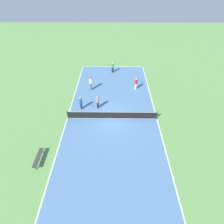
% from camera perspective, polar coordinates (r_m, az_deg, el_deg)
% --- Properties ---
extents(ground_plane, '(80.00, 80.00, 0.00)m').
position_cam_1_polar(ground_plane, '(18.60, -0.00, -2.11)').
color(ground_plane, '#60934C').
extents(court_surface, '(9.63, 24.71, 0.02)m').
position_cam_1_polar(court_surface, '(18.59, -0.00, -2.09)').
color(court_surface, '#4C729E').
rests_on(court_surface, ground_plane).
extents(tennis_net, '(9.43, 0.10, 0.97)m').
position_cam_1_polar(tennis_net, '(18.26, -0.00, -0.92)').
color(tennis_net, black).
rests_on(tennis_net, court_surface).
extents(bench, '(0.36, 1.91, 0.45)m').
position_cam_1_polar(bench, '(16.05, -22.96, -13.56)').
color(bench, '#333338').
rests_on(bench, ground_plane).
extents(player_coach_red, '(0.65, 0.99, 1.61)m').
position_cam_1_polar(player_coach_red, '(22.86, 7.87, 9.43)').
color(player_coach_red, white).
rests_on(player_coach_red, court_surface).
extents(player_far_green, '(0.99, 0.56, 1.57)m').
position_cam_1_polar(player_far_green, '(26.71, 0.16, 14.55)').
color(player_far_green, black).
rests_on(player_far_green, court_surface).
extents(player_near_blue, '(0.78, 0.96, 1.64)m').
position_cam_1_polar(player_near_blue, '(19.53, -10.22, 3.20)').
color(player_near_blue, navy).
rests_on(player_near_blue, court_surface).
extents(player_baseline_gray, '(0.43, 0.43, 1.55)m').
position_cam_1_polar(player_baseline_gray, '(19.51, -4.70, 3.50)').
color(player_baseline_gray, black).
rests_on(player_baseline_gray, court_surface).
extents(player_near_white, '(0.49, 0.98, 1.82)m').
position_cam_1_polar(player_near_white, '(22.64, -6.89, 9.61)').
color(player_near_white, '#4C4C51').
rests_on(player_near_white, court_surface).
extents(tennis_ball_midcourt, '(0.07, 0.07, 0.07)m').
position_cam_1_polar(tennis_ball_midcourt, '(15.90, -15.26, -13.61)').
color(tennis_ball_midcourt, '#CCE033').
rests_on(tennis_ball_midcourt, court_surface).
extents(tennis_ball_near_net, '(0.07, 0.07, 0.07)m').
position_cam_1_polar(tennis_ball_near_net, '(24.01, 8.87, 8.48)').
color(tennis_ball_near_net, '#CCE033').
rests_on(tennis_ball_near_net, court_surface).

